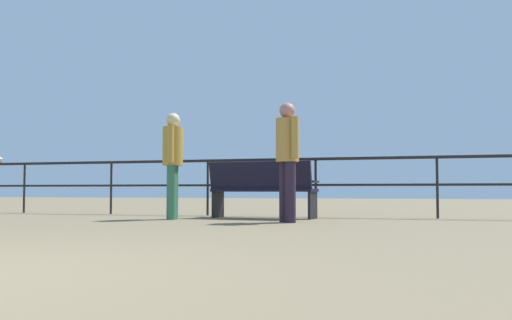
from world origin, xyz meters
The scene contains 4 objects.
pier_railing centered at (0.00, 7.76, 0.77)m, with size 22.40×0.05×1.04m.
bench_near_left centered at (0.26, 6.97, 0.53)m, with size 1.82×0.77×0.94m.
person_by_bench centered at (0.96, 5.91, 1.00)m, with size 0.42×0.44×1.74m.
person_at_railing centered at (-1.01, 6.23, 0.98)m, with size 0.33×0.53×1.70m.
Camera 1 is at (2.91, -2.08, 0.46)m, focal length 39.93 mm.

